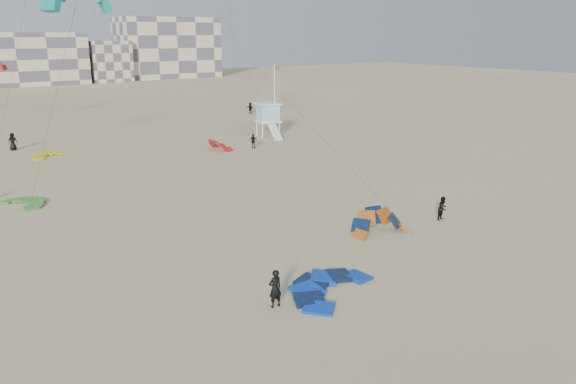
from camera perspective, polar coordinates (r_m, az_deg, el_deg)
ground at (r=25.02m, az=-1.24°, el=-12.40°), size 320.00×320.00×0.00m
kite_ground_blue at (r=27.24m, az=4.23°, el=-9.96°), size 6.18×6.29×1.00m
kite_ground_orange at (r=34.99m, az=9.17°, el=-4.14°), size 4.20×4.16×3.64m
kite_ground_green at (r=44.45m, az=-25.17°, el=-1.15°), size 4.49×4.36×0.69m
kite_ground_red_far at (r=59.89m, az=-6.93°, el=4.32°), size 3.47×3.32×3.21m
kite_ground_yellow at (r=61.00m, az=-23.09°, el=3.37°), size 4.77×4.84×0.93m
kitesurfer_main at (r=25.31m, az=-1.32°, el=-9.78°), size 0.66×0.43×1.79m
kitesurfer_b at (r=38.11m, az=15.46°, el=-1.60°), size 0.87×0.74×1.58m
kitesurfer_d at (r=59.96m, az=-3.54°, el=5.18°), size 0.87×0.95×1.56m
kitesurfer_e at (r=65.48m, az=-26.18°, el=4.62°), size 0.94×0.65×1.84m
kitesurfer_f at (r=86.76m, az=-3.86°, el=8.51°), size 0.69×1.59×1.66m
lifeguard_tower_near at (r=66.91m, az=-2.04°, el=7.33°), size 3.33×5.69×3.94m
flagpole at (r=67.56m, az=-1.35°, el=9.52°), size 0.68×0.11×8.41m
condo_mid at (r=150.26m, az=-26.33°, el=12.02°), size 32.00×16.00×12.00m
condo_east at (r=162.82m, az=-12.14°, el=14.15°), size 26.00×14.00×16.00m
condo_fill_right at (r=153.13m, az=-17.87°, el=12.54°), size 10.00×10.00×10.00m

